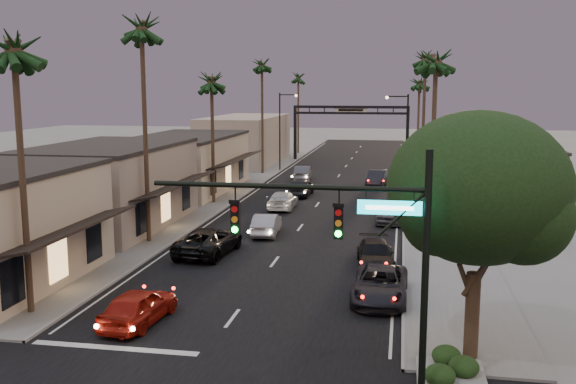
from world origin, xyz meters
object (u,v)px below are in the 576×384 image
at_px(palm_ld, 262,62).
at_px(curbside_black, 375,254).
at_px(palm_lb, 141,22).
at_px(curbside_near, 380,285).
at_px(palm_lc, 211,77).
at_px(palm_rc, 420,80).
at_px(palm_far, 298,75).
at_px(traffic_signal, 361,239).
at_px(palm_la, 13,40).
at_px(palm_ra, 436,55).
at_px(corner_tree, 480,194).
at_px(arch, 351,119).
at_px(oncoming_pickup, 209,241).
at_px(streetlight_left, 282,125).
at_px(oncoming_red, 138,306).
at_px(oncoming_silver, 266,224).
at_px(streetlight_right, 404,135).
at_px(palm_rb, 426,55).

height_order(palm_ld, curbside_black, palm_ld).
distance_m(palm_lb, curbside_near, 21.12).
bearing_deg(palm_lc, palm_rc, 58.44).
relative_size(palm_rc, palm_far, 0.92).
height_order(traffic_signal, palm_far, palm_far).
bearing_deg(palm_la, palm_ra, 41.09).
xyz_separation_m(palm_lc, curbside_near, (14.60, -22.51, -9.74)).
bearing_deg(palm_lc, palm_ld, 90.00).
bearing_deg(corner_tree, arch, 98.62).
height_order(palm_lb, oncoming_pickup, palm_lb).
height_order(streetlight_left, oncoming_pickup, streetlight_left).
bearing_deg(palm_far, oncoming_red, -86.12).
bearing_deg(palm_la, palm_rc, 72.63).
xyz_separation_m(palm_la, curbside_near, (14.60, 4.49, -10.72)).
xyz_separation_m(oncoming_silver, curbside_black, (7.39, -6.47, -0.02)).
xyz_separation_m(palm_rc, oncoming_silver, (-10.44, -38.54, -9.76)).
distance_m(palm_ld, oncoming_pickup, 37.20).
height_order(traffic_signal, oncoming_red, traffic_signal).
bearing_deg(palm_la, streetlight_right, 66.68).
distance_m(streetlight_left, palm_ra, 37.87).
bearing_deg(palm_ra, palm_ld, 119.02).
height_order(oncoming_pickup, curbside_black, oncoming_pickup).
relative_size(palm_lb, palm_ra, 1.15).
distance_m(palm_la, palm_rc, 57.63).
bearing_deg(streetlight_left, palm_lb, -92.67).
bearing_deg(streetlight_right, palm_far, 114.76).
distance_m(palm_lb, palm_rc, 45.48).
height_order(palm_lb, palm_rb, palm_lb).
height_order(traffic_signal, palm_lc, palm_lc).
bearing_deg(oncoming_silver, curbside_near, 119.34).
height_order(streetlight_right, oncoming_pickup, streetlight_right).
bearing_deg(curbside_black, traffic_signal, -95.20).
bearing_deg(oncoming_silver, palm_la, 63.76).
xyz_separation_m(corner_tree, palm_lc, (-18.08, 28.55, 4.49)).
relative_size(palm_lc, palm_far, 0.92).
relative_size(traffic_signal, palm_lb, 0.56).
height_order(arch, palm_far, palm_far).
xyz_separation_m(corner_tree, oncoming_red, (-13.08, 1.29, -5.23)).
relative_size(palm_la, palm_ra, 1.00).
xyz_separation_m(oncoming_red, curbside_black, (9.16, 10.25, -0.06)).
bearing_deg(palm_rc, corner_tree, -89.11).
bearing_deg(streetlight_right, curbside_black, -93.01).
distance_m(corner_tree, oncoming_red, 14.15).
distance_m(palm_lb, oncoming_red, 18.99).
height_order(palm_ra, palm_rc, palm_ra).
height_order(palm_lb, oncoming_red, palm_lb).
distance_m(traffic_signal, oncoming_red, 11.30).
height_order(streetlight_left, palm_ra, palm_ra).
relative_size(palm_lc, curbside_black, 2.58).
bearing_deg(palm_lc, streetlight_right, 30.11).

